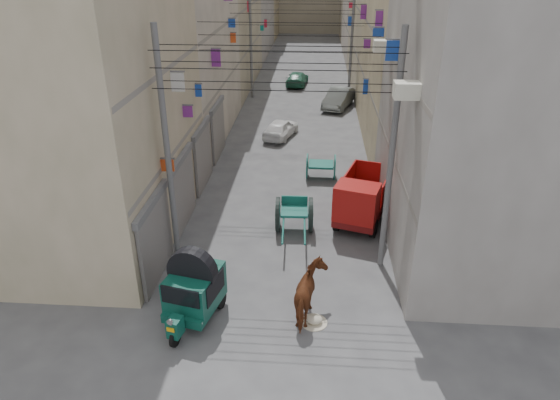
# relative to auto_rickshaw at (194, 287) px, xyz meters

# --- Properties ---
(ground) EXTENTS (140.00, 140.00, 0.00)m
(ground) POSITION_rel_auto_rickshaw_xyz_m (2.22, -2.78, -1.05)
(ground) COLOR #414143
(ground) RESTS_ON ground
(shutters_left) EXTENTS (0.18, 14.40, 2.88)m
(shutters_left) POSITION_rel_auto_rickshaw_xyz_m (-1.69, 7.59, 0.44)
(shutters_left) COLOR #4B4B50
(shutters_left) RESTS_ON ground
(signboards) EXTENTS (8.22, 40.52, 5.67)m
(signboards) POSITION_rel_auto_rickshaw_xyz_m (2.21, 18.87, 2.38)
(signboards) COLOR red
(signboards) RESTS_ON ground
(ac_units) EXTENTS (0.70, 6.55, 3.35)m
(ac_units) POSITION_rel_auto_rickshaw_xyz_m (5.87, 4.88, 6.38)
(ac_units) COLOR beige
(ac_units) RESTS_ON ground
(utility_poles) EXTENTS (7.40, 22.20, 8.00)m
(utility_poles) POSITION_rel_auto_rickshaw_xyz_m (2.22, 14.22, 2.95)
(utility_poles) COLOR #59595B
(utility_poles) RESTS_ON ground
(overhead_cables) EXTENTS (7.40, 22.52, 1.12)m
(overhead_cables) POSITION_rel_auto_rickshaw_xyz_m (2.22, 11.62, 5.72)
(overhead_cables) COLOR black
(overhead_cables) RESTS_ON ground
(auto_rickshaw) EXTENTS (1.82, 2.62, 1.78)m
(auto_rickshaw) POSITION_rel_auto_rickshaw_xyz_m (0.00, 0.00, 0.00)
(auto_rickshaw) COLOR black
(auto_rickshaw) RESTS_ON ground
(tonga_cart) EXTENTS (1.50, 3.08, 1.37)m
(tonga_cart) POSITION_rel_auto_rickshaw_xyz_m (2.69, 5.38, -0.34)
(tonga_cart) COLOR black
(tonga_cart) RESTS_ON ground
(mini_truck) EXTENTS (2.65, 3.99, 2.06)m
(mini_truck) POSITION_rel_auto_rickshaw_xyz_m (5.30, 6.06, -0.06)
(mini_truck) COLOR black
(mini_truck) RESTS_ON ground
(second_cart) EXTENTS (1.41, 1.25, 1.22)m
(second_cart) POSITION_rel_auto_rickshaw_xyz_m (3.74, 10.50, -0.40)
(second_cart) COLOR #14584D
(second_cart) RESTS_ON ground
(feed_sack) EXTENTS (0.50, 0.40, 0.25)m
(feed_sack) POSITION_rel_auto_rickshaw_xyz_m (3.53, -0.05, -0.93)
(feed_sack) COLOR beige
(feed_sack) RESTS_ON ground
(horse) EXTENTS (1.04, 1.99, 1.62)m
(horse) POSITION_rel_auto_rickshaw_xyz_m (3.40, 0.22, -0.24)
(horse) COLOR brown
(horse) RESTS_ON ground
(distant_car_white) EXTENTS (2.17, 3.47, 1.10)m
(distant_car_white) POSITION_rel_auto_rickshaw_xyz_m (1.41, 16.32, -0.50)
(distant_car_white) COLOR white
(distant_car_white) RESTS_ON ground
(distant_car_grey) EXTENTS (2.54, 4.24, 1.32)m
(distant_car_grey) POSITION_rel_auto_rickshaw_xyz_m (5.01, 22.89, -0.39)
(distant_car_grey) COLOR slate
(distant_car_grey) RESTS_ON ground
(distant_car_green) EXTENTS (1.88, 3.86, 1.08)m
(distant_car_green) POSITION_rel_auto_rickshaw_xyz_m (1.85, 29.22, -0.51)
(distant_car_green) COLOR #226347
(distant_car_green) RESTS_ON ground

